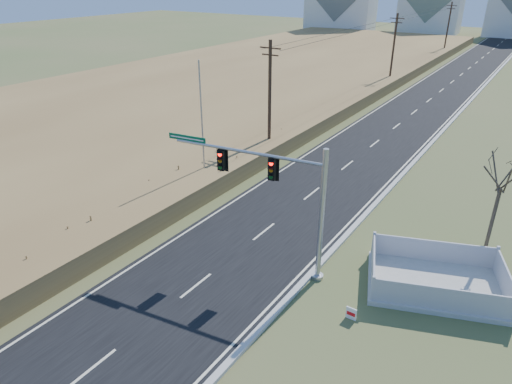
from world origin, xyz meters
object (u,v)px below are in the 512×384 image
at_px(open_sign, 351,314).
at_px(flagpole, 203,138).
at_px(bare_tree, 505,172).
at_px(fence_enclosure, 435,282).
at_px(traffic_signal_mast, 285,194).

xyz_separation_m(open_sign, flagpole, (-14.03, 7.39, 3.11)).
distance_m(flagpole, bare_tree, 18.04).
bearing_deg(fence_enclosure, open_sign, -139.61).
xyz_separation_m(traffic_signal_mast, bare_tree, (8.29, 6.52, 0.74)).
bearing_deg(open_sign, bare_tree, 65.46).
bearing_deg(traffic_signal_mast, open_sign, -28.28).
distance_m(traffic_signal_mast, flagpole, 11.28).
distance_m(traffic_signal_mast, open_sign, 6.03).
bearing_deg(traffic_signal_mast, bare_tree, 30.48).
height_order(traffic_signal_mast, bare_tree, traffic_signal_mast).
relative_size(traffic_signal_mast, bare_tree, 1.37).
bearing_deg(fence_enclosure, flagpole, 149.48).
bearing_deg(bare_tree, traffic_signal_mast, -141.81).
xyz_separation_m(fence_enclosure, open_sign, (-2.45, -4.27, 0.03)).
xyz_separation_m(traffic_signal_mast, open_sign, (4.35, -1.63, -3.85)).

